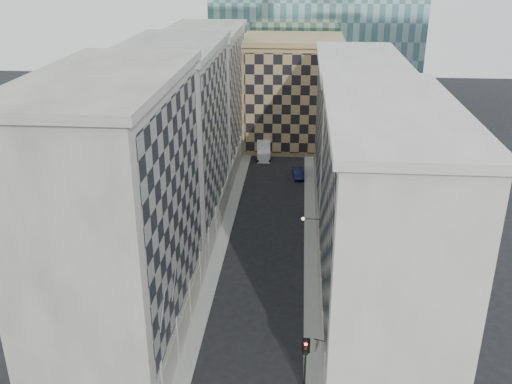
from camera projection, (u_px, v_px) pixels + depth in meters
The scene contains 14 objects.
sidewalk_west at pixel (222, 241), 68.05m from camera, with size 1.50×100.00×0.15m, color gray.
sidewalk_east at pixel (310, 244), 67.27m from camera, with size 1.50×100.00×0.15m, color gray.
bldg_left_a at pixel (119, 219), 46.44m from camera, with size 10.80×22.80×23.70m.
bldg_left_b at pixel (176, 142), 66.84m from camera, with size 10.80×22.80×22.70m.
bldg_left_c at pixel (206, 101), 87.23m from camera, with size 10.80×22.80×21.70m.
bldg_right_a at pixel (382, 223), 49.10m from camera, with size 10.80×26.80×20.70m.
bldg_right_b at pixel (356, 136), 74.07m from camera, with size 10.80×28.80×19.70m.
tan_block at pixel (292, 92), 98.67m from camera, with size 16.80×14.80×18.80m.
flagpoles_left at pixel (169, 295), 42.97m from camera, with size 0.10×6.33×2.33m.
bracket_lamp at pixel (305, 219), 59.44m from camera, with size 1.98×0.36×0.36m.
traffic_light at pixel (306, 354), 43.39m from camera, with size 0.61×0.53×4.84m.
box_truck at pixel (264, 150), 95.18m from camera, with size 2.60×5.56×2.97m.
dark_car at pixel (298, 173), 86.94m from camera, with size 1.47×4.22×1.39m, color #10143D.
shop_sign at pixel (317, 344), 44.14m from camera, with size 0.88×0.77×0.88m.
Camera 1 is at (3.59, -29.90, 31.91)m, focal length 40.00 mm.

